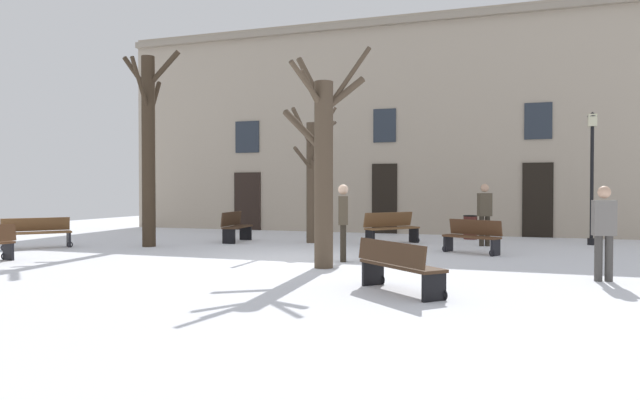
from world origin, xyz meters
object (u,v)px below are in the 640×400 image
at_px(bench_far_corner, 391,227).
at_px(person_strolling, 485,211).
at_px(tree_foreground, 149,141).
at_px(person_by_shop_door, 604,228).
at_px(streetlamp, 592,164).
at_px(tree_near_facade, 312,174).
at_px(litter_bin, 470,227).
at_px(bench_by_litter_bin, 236,227).
at_px(bench_facing_shops, 472,236).
at_px(bench_near_lamp, 398,266).
at_px(tree_center, 323,162).
at_px(bench_near_center_tree, 37,232).
at_px(person_near_bench, 343,218).

xyz_separation_m(bench_far_corner, person_strolling, (2.72, 0.20, 0.52)).
height_order(tree_foreground, person_by_shop_door, tree_foreground).
height_order(tree_foreground, bench_far_corner, tree_foreground).
distance_m(tree_foreground, bench_far_corner, 7.59).
height_order(streetlamp, person_strolling, streetlamp).
xyz_separation_m(tree_near_facade, litter_bin, (4.50, 2.96, -1.72)).
distance_m(tree_near_facade, bench_by_litter_bin, 2.94).
xyz_separation_m(litter_bin, bench_facing_shops, (0.41, -4.34, 0.05)).
relative_size(streetlamp, person_strolling, 2.18).
xyz_separation_m(tree_near_facade, bench_near_lamp, (4.27, -7.64, -1.68)).
bearing_deg(person_by_shop_door, tree_foreground, 155.84).
bearing_deg(bench_far_corner, person_strolling, -47.67).
relative_size(streetlamp, person_by_shop_door, 2.29).
distance_m(tree_foreground, bench_near_lamp, 10.08).
height_order(tree_center, bench_near_lamp, tree_center).
xyz_separation_m(tree_foreground, person_by_shop_door, (11.61, -2.65, -2.08)).
bearing_deg(tree_foreground, bench_facing_shops, 7.71).
xyz_separation_m(bench_near_lamp, person_strolling, (0.83, 8.37, 0.58)).
bearing_deg(bench_near_center_tree, person_by_shop_door, -55.95).
bearing_deg(person_strolling, tree_foreground, 172.31).
height_order(person_by_shop_door, person_strolling, person_strolling).
relative_size(bench_near_lamp, bench_far_corner, 0.94).
height_order(streetlamp, bench_near_center_tree, streetlamp).
height_order(bench_far_corner, bench_by_litter_bin, bench_far_corner).
height_order(litter_bin, person_strolling, person_strolling).
xyz_separation_m(tree_near_facade, bench_far_corner, (2.37, 0.53, -1.62)).
bearing_deg(bench_far_corner, litter_bin, -3.18).
relative_size(streetlamp, bench_near_center_tree, 2.34).
height_order(streetlamp, bench_far_corner, streetlamp).
height_order(bench_near_center_tree, bench_near_lamp, bench_near_center_tree).
bearing_deg(person_near_bench, bench_far_corner, 162.04).
relative_size(streetlamp, bench_by_litter_bin, 2.51).
xyz_separation_m(tree_center, person_by_shop_door, (5.39, -0.05, -1.28)).
distance_m(tree_near_facade, litter_bin, 5.66).
xyz_separation_m(tree_center, bench_near_center_tree, (-8.90, 1.14, -1.80)).
distance_m(tree_center, person_near_bench, 1.69).
distance_m(tree_near_facade, bench_far_corner, 2.92).
bearing_deg(tree_near_facade, streetlamp, 14.84).
bearing_deg(litter_bin, bench_facing_shops, -84.55).
relative_size(tree_near_facade, streetlamp, 1.05).
xyz_separation_m(litter_bin, person_by_shop_door, (3.04, -8.21, 0.56)).
bearing_deg(person_by_shop_door, bench_far_corner, 120.50).
bearing_deg(bench_facing_shops, tree_near_facade, -167.97).
distance_m(tree_foreground, person_near_bench, 6.81).
bearing_deg(bench_near_lamp, person_by_shop_door, -101.38).
bearing_deg(litter_bin, tree_center, -106.06).
relative_size(tree_foreground, person_near_bench, 3.17).
distance_m(tree_near_facade, person_by_shop_door, 9.26).
height_order(bench_near_lamp, person_by_shop_door, person_by_shop_door).
bearing_deg(person_strolling, bench_by_litter_bin, 161.13).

